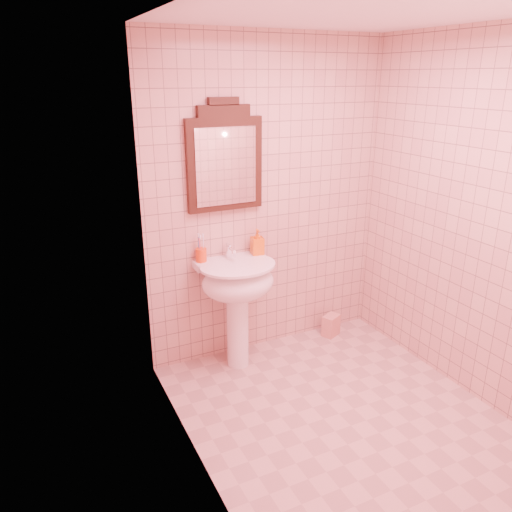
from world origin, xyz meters
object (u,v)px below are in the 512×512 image
towel (331,325)px  toothbrush_cup (201,255)px  soap_dispenser (257,242)px  mirror (225,160)px  pedestal_sink (238,289)px

towel → toothbrush_cup: bearing=175.8°
soap_dispenser → towel: (0.71, -0.05, -0.87)m
soap_dispenser → toothbrush_cup: bearing=-175.7°
mirror → toothbrush_cup: bearing=-171.7°
pedestal_sink → towel: pedestal_sink is taller
toothbrush_cup → towel: 1.42m
pedestal_sink → mirror: 0.97m
pedestal_sink → soap_dispenser: soap_dispenser is taller
mirror → pedestal_sink: bearing=-90.0°
pedestal_sink → towel: 1.10m
mirror → towel: 1.78m
soap_dispenser → towel: soap_dispenser is taller
soap_dispenser → pedestal_sink: bearing=-141.3°
pedestal_sink → towel: (0.94, 0.08, -0.57)m
toothbrush_cup → towel: toothbrush_cup is taller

